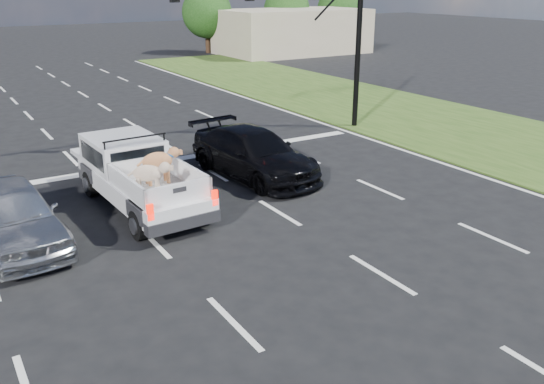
% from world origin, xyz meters
% --- Properties ---
extents(ground, '(160.00, 160.00, 0.00)m').
position_xyz_m(ground, '(0.00, 0.00, 0.00)').
color(ground, black).
rests_on(ground, ground).
extents(road_markings, '(17.75, 60.00, 0.01)m').
position_xyz_m(road_markings, '(0.00, 6.56, 0.01)').
color(road_markings, silver).
rests_on(road_markings, ground).
extents(grass_shoulder_right, '(8.00, 60.00, 0.06)m').
position_xyz_m(grass_shoulder_right, '(13.00, 6.00, 0.03)').
color(grass_shoulder_right, '#284615').
rests_on(grass_shoulder_right, ground).
extents(traffic_signal, '(9.11, 0.31, 7.00)m').
position_xyz_m(traffic_signal, '(7.20, 10.50, 4.73)').
color(traffic_signal, black).
rests_on(traffic_signal, ground).
extents(building_right, '(12.00, 7.00, 3.60)m').
position_xyz_m(building_right, '(22.00, 34.00, 1.80)').
color(building_right, tan).
rests_on(building_right, ground).
extents(tree_far_d, '(4.20, 4.20, 5.40)m').
position_xyz_m(tree_far_d, '(16.00, 38.00, 3.29)').
color(tree_far_d, '#332114').
rests_on(tree_far_d, ground).
extents(tree_far_e, '(4.20, 4.20, 5.40)m').
position_xyz_m(tree_far_e, '(24.00, 38.00, 3.29)').
color(tree_far_e, '#332114').
rests_on(tree_far_e, ground).
extents(tree_far_f, '(4.20, 4.20, 5.40)m').
position_xyz_m(tree_far_f, '(30.00, 38.00, 3.29)').
color(tree_far_f, '#332114').
rests_on(tree_far_f, ground).
extents(pickup_truck, '(2.15, 5.25, 1.94)m').
position_xyz_m(pickup_truck, '(-1.21, 6.42, 0.90)').
color(pickup_truck, black).
rests_on(pickup_truck, ground).
extents(silver_sedan, '(2.07, 4.49, 1.49)m').
position_xyz_m(silver_sedan, '(-4.50, 5.52, 0.75)').
color(silver_sedan, '#A5A8AC').
rests_on(silver_sedan, ground).
extents(black_coupe, '(2.59, 5.25, 1.47)m').
position_xyz_m(black_coupe, '(2.73, 7.05, 0.73)').
color(black_coupe, black).
rests_on(black_coupe, ground).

